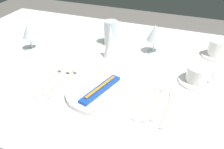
% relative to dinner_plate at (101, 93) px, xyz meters
% --- Properties ---
extents(dining_table, '(1.80, 1.11, 0.74)m').
position_rel_dinner_plate_xyz_m(dining_table, '(-0.03, 0.20, -0.09)').
color(dining_table, white).
rests_on(dining_table, ground).
extents(dinner_plate, '(0.26, 0.26, 0.02)m').
position_rel_dinner_plate_xyz_m(dinner_plate, '(0.00, 0.00, 0.00)').
color(dinner_plate, white).
rests_on(dinner_plate, dining_table).
extents(toothbrush_package, '(0.09, 0.21, 0.02)m').
position_rel_dinner_plate_xyz_m(toothbrush_package, '(0.00, -0.00, 0.02)').
color(toothbrush_package, blue).
rests_on(toothbrush_package, dinner_plate).
extents(fork_outer, '(0.03, 0.23, 0.00)m').
position_rel_dinner_plate_xyz_m(fork_outer, '(-0.16, 0.03, -0.01)').
color(fork_outer, beige).
rests_on(fork_outer, dining_table).
extents(fork_inner, '(0.03, 0.21, 0.00)m').
position_rel_dinner_plate_xyz_m(fork_inner, '(-0.19, 0.03, -0.01)').
color(fork_inner, beige).
rests_on(fork_inner, dining_table).
extents(fork_salad, '(0.03, 0.23, 0.00)m').
position_rel_dinner_plate_xyz_m(fork_salad, '(-0.23, 0.02, -0.01)').
color(fork_salad, beige).
rests_on(fork_salad, dining_table).
extents(dinner_knife, '(0.02, 0.22, 0.00)m').
position_rel_dinner_plate_xyz_m(dinner_knife, '(0.16, 0.01, -0.01)').
color(dinner_knife, beige).
rests_on(dinner_knife, dining_table).
extents(spoon_soup, '(0.03, 0.22, 0.01)m').
position_rel_dinner_plate_xyz_m(spoon_soup, '(0.19, 0.04, -0.01)').
color(spoon_soup, beige).
rests_on(spoon_soup, dining_table).
extents(spoon_dessert, '(0.03, 0.21, 0.01)m').
position_rel_dinner_plate_xyz_m(spoon_dessert, '(0.22, 0.05, -0.01)').
color(spoon_dessert, beige).
rests_on(spoon_dessert, dining_table).
extents(spoon_tea, '(0.03, 0.22, 0.01)m').
position_rel_dinner_plate_xyz_m(spoon_tea, '(0.25, 0.03, -0.01)').
color(spoon_tea, beige).
rests_on(spoon_tea, dining_table).
extents(saucer_left, '(0.13, 0.13, 0.01)m').
position_rel_dinner_plate_xyz_m(saucer_left, '(0.39, 0.48, -0.00)').
color(saucer_left, white).
rests_on(saucer_left, dining_table).
extents(coffee_cup_left, '(0.10, 0.08, 0.07)m').
position_rel_dinner_plate_xyz_m(coffee_cup_left, '(0.39, 0.48, 0.04)').
color(coffee_cup_left, white).
rests_on(coffee_cup_left, saucer_left).
extents(saucer_right, '(0.14, 0.14, 0.01)m').
position_rel_dinner_plate_xyz_m(saucer_right, '(0.33, 0.21, -0.00)').
color(saucer_right, white).
rests_on(saucer_right, dining_table).
extents(coffee_cup_right, '(0.11, 0.09, 0.06)m').
position_rel_dinner_plate_xyz_m(coffee_cup_right, '(0.33, 0.21, 0.03)').
color(coffee_cup_right, white).
rests_on(coffee_cup_right, saucer_right).
extents(wine_glass_centre, '(0.08, 0.08, 0.14)m').
position_rel_dinner_plate_xyz_m(wine_glass_centre, '(0.10, 0.42, 0.09)').
color(wine_glass_centre, silver).
rests_on(wine_glass_centre, dining_table).
extents(wine_glass_left, '(0.07, 0.07, 0.14)m').
position_rel_dinner_plate_xyz_m(wine_glass_left, '(-0.47, 0.23, 0.09)').
color(wine_glass_left, silver).
rests_on(wine_glass_left, dining_table).
extents(drink_tumbler, '(0.07, 0.07, 0.12)m').
position_rel_dinner_plate_xyz_m(drink_tumbler, '(-0.13, 0.43, 0.05)').
color(drink_tumbler, silver).
rests_on(drink_tumbler, dining_table).
extents(napkin_folded, '(0.07, 0.07, 0.16)m').
position_rel_dinner_plate_xyz_m(napkin_folded, '(-0.08, 0.30, 0.07)').
color(napkin_folded, white).
rests_on(napkin_folded, dining_table).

